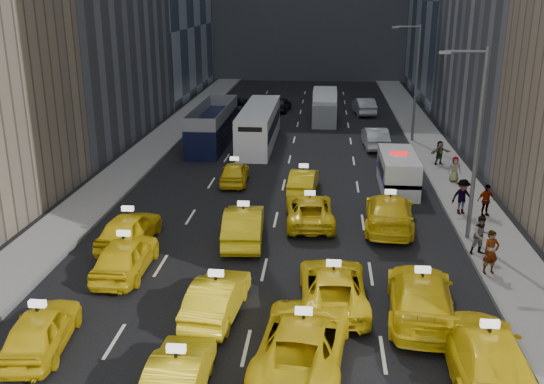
% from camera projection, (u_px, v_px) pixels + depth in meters
% --- Properties ---
extents(sidewalk_west, '(3.00, 90.00, 0.15)m').
position_uv_depth(sidewalk_west, '(140.00, 159.00, 42.72)').
color(sidewalk_west, gray).
rests_on(sidewalk_west, ground).
extents(sidewalk_east, '(3.00, 90.00, 0.15)m').
position_uv_depth(sidewalk_east, '(443.00, 166.00, 40.97)').
color(sidewalk_east, gray).
rests_on(sidewalk_east, ground).
extents(curb_west, '(0.15, 90.00, 0.18)m').
position_uv_depth(curb_west, '(161.00, 159.00, 42.60)').
color(curb_west, slate).
rests_on(curb_west, ground).
extents(curb_east, '(0.15, 90.00, 0.18)m').
position_uv_depth(curb_east, '(422.00, 165.00, 41.09)').
color(curb_east, slate).
rests_on(curb_east, ground).
extents(streetlight_near, '(2.15, 0.22, 9.00)m').
position_uv_depth(streetlight_near, '(475.00, 140.00, 27.27)').
color(streetlight_near, '#595B60').
rests_on(streetlight_near, ground).
extents(streetlight_far, '(2.15, 0.22, 9.00)m').
position_uv_depth(streetlight_far, '(415.00, 79.00, 46.18)').
color(streetlight_far, '#595B60').
rests_on(streetlight_far, ground).
extents(taxi_4, '(2.19, 4.46, 1.46)m').
position_uv_depth(taxi_4, '(41.00, 330.00, 19.81)').
color(taxi_4, yellow).
rests_on(taxi_4, ground).
extents(taxi_5, '(1.57, 4.39, 1.44)m').
position_uv_depth(taxi_5, '(178.00, 377.00, 17.39)').
color(taxi_5, yellow).
rests_on(taxi_5, ground).
extents(taxi_6, '(3.27, 6.05, 1.61)m').
position_uv_depth(taxi_6, '(303.00, 340.00, 19.09)').
color(taxi_6, yellow).
rests_on(taxi_6, ground).
extents(taxi_7, '(2.44, 5.74, 1.65)m').
position_uv_depth(taxi_7, '(486.00, 354.00, 18.29)').
color(taxi_7, yellow).
rests_on(taxi_7, ground).
extents(taxi_8, '(1.89, 4.68, 1.59)m').
position_uv_depth(taxi_8, '(125.00, 256.00, 25.20)').
color(taxi_8, yellow).
rests_on(taxi_8, ground).
extents(taxi_9, '(1.99, 4.61, 1.48)m').
position_uv_depth(taxi_9, '(217.00, 297.00, 21.90)').
color(taxi_9, yellow).
rests_on(taxi_9, ground).
extents(taxi_10, '(2.67, 5.45, 1.49)m').
position_uv_depth(taxi_10, '(333.00, 287.00, 22.67)').
color(taxi_10, yellow).
rests_on(taxi_10, ground).
extents(taxi_11, '(2.83, 5.90, 1.66)m').
position_uv_depth(taxi_11, '(421.00, 296.00, 21.79)').
color(taxi_11, yellow).
rests_on(taxi_11, ground).
extents(taxi_12, '(2.25, 4.77, 1.58)m').
position_uv_depth(taxi_12, '(129.00, 229.00, 28.09)').
color(taxi_12, yellow).
rests_on(taxi_12, ground).
extents(taxi_13, '(2.13, 5.17, 1.66)m').
position_uv_depth(taxi_13, '(244.00, 225.00, 28.49)').
color(taxi_13, yellow).
rests_on(taxi_13, ground).
extents(taxi_14, '(2.70, 5.24, 1.42)m').
position_uv_depth(taxi_14, '(310.00, 210.00, 30.74)').
color(taxi_14, yellow).
rests_on(taxi_14, ground).
extents(taxi_15, '(2.82, 5.93, 1.67)m').
position_uv_depth(taxi_15, '(389.00, 212.00, 30.13)').
color(taxi_15, yellow).
rests_on(taxi_15, ground).
extents(taxi_16, '(1.76, 4.05, 1.36)m').
position_uv_depth(taxi_16, '(235.00, 173.00, 37.23)').
color(taxi_16, yellow).
rests_on(taxi_16, ground).
extents(taxi_17, '(1.77, 4.34, 1.40)m').
position_uv_depth(taxi_17, '(303.00, 181.00, 35.57)').
color(taxi_17, yellow).
rests_on(taxi_17, ground).
extents(nypd_van, '(2.43, 5.48, 2.30)m').
position_uv_depth(nypd_van, '(398.00, 172.00, 36.07)').
color(nypd_van, silver).
rests_on(nypd_van, ground).
extents(double_decker, '(2.85, 10.42, 3.00)m').
position_uv_depth(double_decker, '(213.00, 126.00, 46.60)').
color(double_decker, black).
rests_on(double_decker, ground).
extents(city_bus, '(3.88, 11.53, 2.92)m').
position_uv_depth(city_bus, '(259.00, 126.00, 46.61)').
color(city_bus, white).
rests_on(city_bus, ground).
extents(box_truck, '(2.70, 6.40, 2.85)m').
position_uv_depth(box_truck, '(325.00, 107.00, 54.63)').
color(box_truck, white).
rests_on(box_truck, ground).
extents(misc_car_0, '(1.91, 4.85, 1.57)m').
position_uv_depth(misc_car_0, '(375.00, 138.00, 45.80)').
color(misc_car_0, '#B0B4B8').
rests_on(misc_car_0, ground).
extents(misc_car_1, '(3.32, 6.23, 1.67)m').
position_uv_depth(misc_car_1, '(240.00, 106.00, 58.04)').
color(misc_car_1, black).
rests_on(misc_car_1, ground).
extents(misc_car_2, '(2.49, 5.67, 1.62)m').
position_uv_depth(misc_car_2, '(325.00, 100.00, 61.47)').
color(misc_car_2, slate).
rests_on(misc_car_2, ground).
extents(misc_car_3, '(2.17, 4.33, 1.42)m').
position_uv_depth(misc_car_3, '(281.00, 104.00, 59.91)').
color(misc_car_3, black).
rests_on(misc_car_3, ground).
extents(misc_car_4, '(2.25, 5.03, 1.60)m').
position_uv_depth(misc_car_4, '(364.00, 106.00, 58.43)').
color(misc_car_4, '#9E9FA5').
rests_on(misc_car_4, ground).
extents(pedestrian_0, '(0.79, 0.63, 1.88)m').
position_uv_depth(pedestrian_0, '(491.00, 252.00, 24.83)').
color(pedestrian_0, gray).
rests_on(pedestrian_0, sidewalk_east).
extents(pedestrian_1, '(0.96, 0.68, 1.79)m').
position_uv_depth(pedestrian_1, '(481.00, 235.00, 26.66)').
color(pedestrian_1, gray).
rests_on(pedestrian_1, sidewalk_east).
extents(pedestrian_2, '(1.31, 0.82, 1.89)m').
position_uv_depth(pedestrian_2, '(463.00, 197.00, 31.57)').
color(pedestrian_2, gray).
rests_on(pedestrian_2, sidewalk_east).
extents(pedestrian_3, '(1.09, 0.78, 1.70)m').
position_uv_depth(pedestrian_3, '(486.00, 200.00, 31.32)').
color(pedestrian_3, gray).
rests_on(pedestrian_3, sidewalk_east).
extents(pedestrian_4, '(0.77, 0.43, 1.58)m').
position_uv_depth(pedestrian_4, '(455.00, 169.00, 37.07)').
color(pedestrian_4, gray).
rests_on(pedestrian_4, sidewalk_east).
extents(pedestrian_5, '(1.55, 0.99, 1.62)m').
position_uv_depth(pedestrian_5, '(440.00, 153.00, 40.77)').
color(pedestrian_5, gray).
rests_on(pedestrian_5, sidewalk_east).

